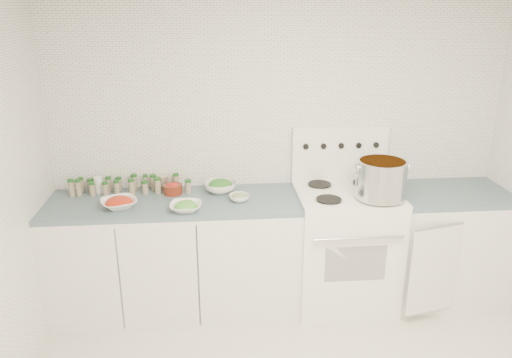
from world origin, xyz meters
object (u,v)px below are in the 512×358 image
stove (344,243)px  bowl_snowpea (186,206)px  bowl_tomato (119,203)px  stock_pot (381,178)px

stove → bowl_snowpea: (-1.20, -0.19, 0.44)m
bowl_tomato → bowl_snowpea: size_ratio=1.37×
stock_pot → bowl_tomato: stock_pot is taller
stock_pot → bowl_snowpea: (-1.39, -0.02, -0.16)m
stock_pot → stove: bearing=138.6°
bowl_tomato → stove: bearing=3.1°
bowl_snowpea → stove: bearing=9.0°
stove → bowl_tomato: bearing=-176.9°
stove → bowl_snowpea: bearing=-171.0°
stove → bowl_tomato: size_ratio=4.20×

